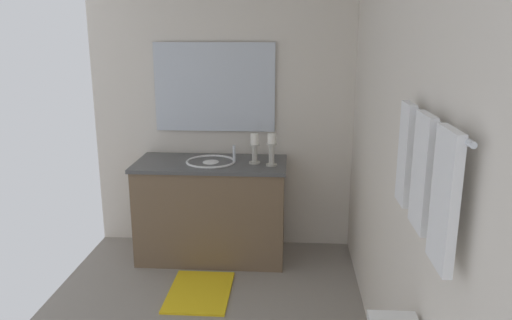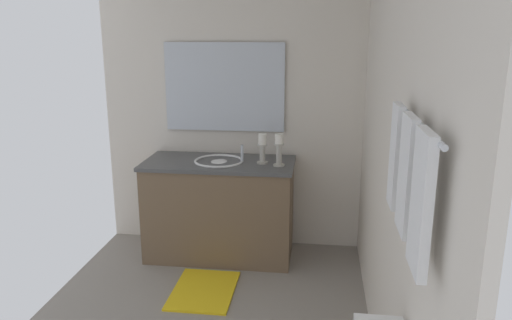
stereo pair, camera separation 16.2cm
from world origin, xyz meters
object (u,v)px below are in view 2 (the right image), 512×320
(candle_holder_tall, at_px, (279,149))
(towel_near_vanity, at_px, (396,156))
(towel_near_corner, at_px, (421,203))
(candle_holder_short, at_px, (262,148))
(vanity_cabinet, at_px, (220,209))
(mirror, at_px, (224,87))
(towel_bar, at_px, (417,121))
(bath_mat, at_px, (204,290))
(sink_basin, at_px, (219,166))
(towel_center, at_px, (407,175))

(candle_holder_tall, bearing_deg, towel_near_vanity, 19.07)
(towel_near_vanity, distance_m, towel_near_corner, 0.53)
(candle_holder_tall, bearing_deg, candle_holder_short, -113.65)
(vanity_cabinet, relative_size, towel_near_vanity, 2.95)
(candle_holder_short, relative_size, towel_near_corner, 0.55)
(mirror, relative_size, candle_holder_tall, 3.96)
(vanity_cabinet, bearing_deg, towel_bar, 28.03)
(vanity_cabinet, xyz_separation_m, bath_mat, (0.62, 0.00, -0.40))
(candle_holder_short, height_order, bath_mat, candle_holder_short)
(vanity_cabinet, relative_size, towel_near_corner, 2.82)
(vanity_cabinet, height_order, towel_near_corner, towel_near_corner)
(vanity_cabinet, distance_m, sink_basin, 0.37)
(candle_holder_tall, distance_m, bath_mat, 1.19)
(towel_center, distance_m, bath_mat, 2.28)
(candle_holder_tall, height_order, towel_center, towel_center)
(sink_basin, relative_size, towel_center, 0.97)
(towel_center, bearing_deg, sink_basin, -152.37)
(candle_holder_short, height_order, towel_center, towel_center)
(candle_holder_tall, distance_m, towel_bar, 2.20)
(towel_bar, bearing_deg, bath_mat, -142.83)
(candle_holder_short, xyz_separation_m, towel_near_corner, (2.35, 0.74, 0.40))
(candle_holder_tall, bearing_deg, towel_bar, 17.18)
(towel_bar, height_order, towel_center, towel_center)
(mirror, height_order, bath_mat, mirror)
(candle_holder_short, xyz_separation_m, bath_mat, (0.61, -0.35, -0.93))
(vanity_cabinet, bearing_deg, bath_mat, 0.00)
(towel_center, height_order, bath_mat, towel_center)
(towel_near_vanity, relative_size, towel_center, 1.00)
(mirror, xyz_separation_m, bath_mat, (0.91, 0.00, -1.37))
(candle_holder_short, height_order, towel_bar, towel_bar)
(sink_basin, distance_m, mirror, 0.67)
(candle_holder_short, bearing_deg, vanity_cabinet, -92.21)
(sink_basin, bearing_deg, candle_holder_tall, 81.47)
(candle_holder_tall, height_order, towel_bar, towel_bar)
(towel_near_corner, bearing_deg, candle_holder_short, -162.42)
(towel_center, bearing_deg, vanity_cabinet, -152.35)
(candle_holder_short, bearing_deg, towel_center, 19.66)
(candle_holder_short, xyz_separation_m, towel_center, (2.08, 0.74, 0.41))
(mirror, bearing_deg, towel_center, 24.81)
(towel_near_vanity, height_order, towel_near_corner, same)
(towel_near_corner, bearing_deg, towel_center, 180.00)
(sink_basin, relative_size, towel_bar, 0.50)
(vanity_cabinet, bearing_deg, candle_holder_short, 87.79)
(vanity_cabinet, relative_size, bath_mat, 2.04)
(towel_center, bearing_deg, towel_near_vanity, 180.00)
(mirror, distance_m, towel_near_corner, 2.86)
(towel_bar, xyz_separation_m, bath_mat, (-1.47, -1.12, -1.53))
(towel_bar, distance_m, towel_center, 0.19)
(sink_basin, relative_size, towel_near_vanity, 0.97)
(vanity_cabinet, xyz_separation_m, towel_bar, (2.10, 1.12, 1.13))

